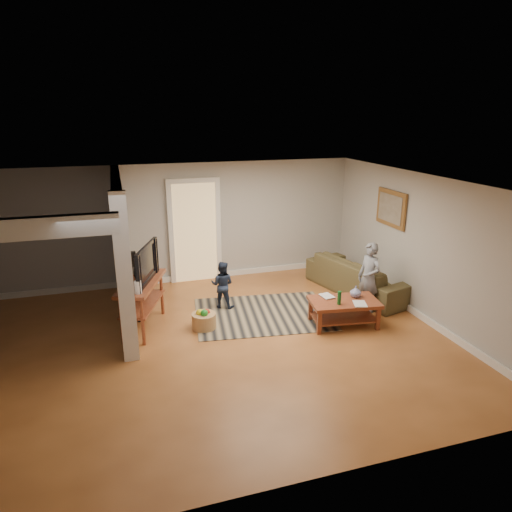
# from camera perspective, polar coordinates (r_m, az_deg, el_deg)

# --- Properties ---
(ground) EXTENTS (7.50, 7.50, 0.00)m
(ground) POSITION_cam_1_polar(r_m,az_deg,el_deg) (7.31, -5.67, -10.95)
(ground) COLOR brown
(ground) RESTS_ON ground
(room_shell) EXTENTS (7.54, 6.02, 2.52)m
(room_shell) POSITION_cam_1_polar(r_m,az_deg,el_deg) (7.04, -15.25, 0.23)
(room_shell) COLOR #A8A6A1
(room_shell) RESTS_ON ground
(area_rug) EXTENTS (2.59, 2.04, 0.01)m
(area_rug) POSITION_cam_1_polar(r_m,az_deg,el_deg) (8.29, 0.86, -7.23)
(area_rug) COLOR black
(area_rug) RESTS_ON ground
(sofa) EXTENTS (1.46, 2.47, 0.68)m
(sofa) POSITION_cam_1_polar(r_m,az_deg,el_deg) (9.49, 12.63, -4.39)
(sofa) COLOR #443422
(sofa) RESTS_ON ground
(coffee_table) EXTENTS (1.23, 0.82, 0.68)m
(coffee_table) POSITION_cam_1_polar(r_m,az_deg,el_deg) (7.91, 11.02, -6.09)
(coffee_table) COLOR maroon
(coffee_table) RESTS_ON ground
(tv_console) EXTENTS (0.93, 1.42, 1.15)m
(tv_console) POSITION_cam_1_polar(r_m,az_deg,el_deg) (7.70, -14.05, -3.66)
(tv_console) COLOR maroon
(tv_console) RESTS_ON ground
(speaker_left) EXTENTS (0.12, 0.12, 0.99)m
(speaker_left) POSITION_cam_1_polar(r_m,az_deg,el_deg) (8.09, -14.49, -4.69)
(speaker_left) COLOR black
(speaker_left) RESTS_ON ground
(speaker_right) EXTENTS (0.09, 0.09, 0.89)m
(speaker_right) POSITION_cam_1_polar(r_m,az_deg,el_deg) (9.31, -14.91, -2.07)
(speaker_right) COLOR black
(speaker_right) RESTS_ON ground
(toy_basket) EXTENTS (0.41, 0.41, 0.36)m
(toy_basket) POSITION_cam_1_polar(r_m,az_deg,el_deg) (7.77, -6.53, -7.96)
(toy_basket) COLOR #A77248
(toy_basket) RESTS_ON ground
(child) EXTENTS (0.43, 0.54, 1.28)m
(child) POSITION_cam_1_polar(r_m,az_deg,el_deg) (8.68, 13.63, -6.61)
(child) COLOR gray
(child) RESTS_ON ground
(toddler) EXTENTS (0.54, 0.50, 0.89)m
(toddler) POSITION_cam_1_polar(r_m,az_deg,el_deg) (8.60, -4.17, -6.37)
(toddler) COLOR #1F2A42
(toddler) RESTS_ON ground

